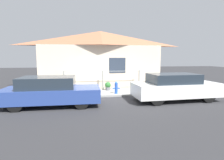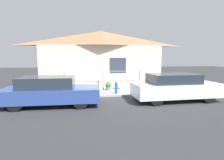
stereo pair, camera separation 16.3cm
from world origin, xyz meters
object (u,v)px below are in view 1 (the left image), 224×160
at_px(potted_plant_near_hydrant, 108,86).
at_px(fire_hydrant, 116,87).
at_px(car_left, 51,91).
at_px(potted_plant_by_fence, 64,85).
at_px(car_right, 175,87).

bearing_deg(potted_plant_near_hydrant, fire_hydrant, -73.36).
distance_m(fire_hydrant, potted_plant_near_hydrant, 1.14).
distance_m(car_left, potted_plant_by_fence, 2.80).
distance_m(fire_hydrant, potted_plant_by_fence, 3.24).
relative_size(car_left, potted_plant_near_hydrant, 8.07).
bearing_deg(car_left, car_right, 0.78).
distance_m(car_right, fire_hydrant, 3.14).
bearing_deg(car_right, fire_hydrant, 147.40).
relative_size(car_left, car_right, 0.98).
bearing_deg(fire_hydrant, car_right, -30.81).
height_order(car_right, potted_plant_by_fence, car_right).
distance_m(car_left, potted_plant_near_hydrant, 3.98).
distance_m(car_left, fire_hydrant, 3.63).
bearing_deg(potted_plant_near_hydrant, car_right, -41.77).
xyz_separation_m(car_left, fire_hydrant, (3.25, 1.60, -0.19)).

